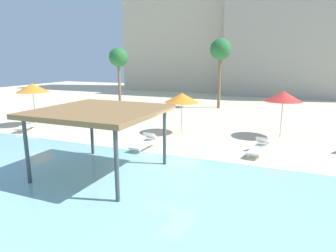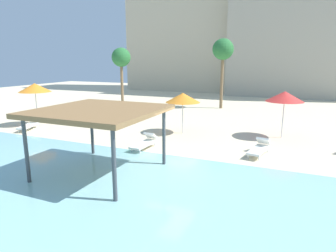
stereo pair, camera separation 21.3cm
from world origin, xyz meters
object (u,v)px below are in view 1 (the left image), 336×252
(beach_umbrella_orange_0, at_px, (182,98))
(lounge_chair_5, at_px, (80,114))
(lounge_chair_3, at_px, (259,147))
(shade_pavilion, at_px, (100,113))
(lounge_chair_0, at_px, (145,142))
(beach_umbrella_red_4, at_px, (283,96))
(palm_tree_1, at_px, (220,51))
(lounge_chair_2, at_px, (27,125))
(beach_umbrella_orange_2, at_px, (32,88))
(palm_tree_0, at_px, (118,58))
(lounge_chair_1, at_px, (57,110))

(beach_umbrella_orange_0, distance_m, lounge_chair_5, 9.20)
(beach_umbrella_orange_0, distance_m, lounge_chair_3, 5.75)
(shade_pavilion, relative_size, lounge_chair_0, 2.29)
(beach_umbrella_red_4, bearing_deg, palm_tree_1, 122.10)
(beach_umbrella_orange_0, distance_m, beach_umbrella_red_4, 5.77)
(lounge_chair_2, distance_m, lounge_chair_5, 4.55)
(shade_pavilion, bearing_deg, lounge_chair_5, 132.94)
(beach_umbrella_red_4, bearing_deg, lounge_chair_0, -140.67)
(beach_umbrella_orange_2, relative_size, lounge_chair_3, 1.46)
(lounge_chair_0, distance_m, lounge_chair_5, 9.84)
(beach_umbrella_red_4, xyz_separation_m, lounge_chair_5, (-14.50, 0.20, -2.06))
(beach_umbrella_orange_0, xyz_separation_m, lounge_chair_0, (-0.58, -3.78, -1.86))
(lounge_chair_2, xyz_separation_m, lounge_chair_5, (0.56, 4.51, 0.00))
(beach_umbrella_orange_0, height_order, lounge_chair_0, beach_umbrella_orange_0)
(beach_umbrella_red_4, height_order, palm_tree_1, palm_tree_1)
(lounge_chair_2, relative_size, palm_tree_1, 0.31)
(shade_pavilion, height_order, beach_umbrella_orange_2, beach_umbrella_orange_2)
(beach_umbrella_orange_2, xyz_separation_m, palm_tree_1, (9.68, 12.45, 2.62))
(beach_umbrella_orange_0, relative_size, lounge_chair_5, 1.25)
(shade_pavilion, height_order, palm_tree_1, palm_tree_1)
(beach_umbrella_orange_2, relative_size, lounge_chair_5, 1.46)
(shade_pavilion, relative_size, palm_tree_0, 0.78)
(lounge_chair_1, relative_size, lounge_chair_3, 1.01)
(lounge_chair_0, distance_m, lounge_chair_2, 8.90)
(shade_pavilion, xyz_separation_m, lounge_chair_1, (-11.22, 9.58, -2.10))
(lounge_chair_1, bearing_deg, lounge_chair_0, 83.85)
(lounge_chair_2, bearing_deg, beach_umbrella_orange_2, 179.97)
(beach_umbrella_orange_0, height_order, lounge_chair_5, beach_umbrella_orange_0)
(beach_umbrella_orange_2, bearing_deg, beach_umbrella_red_4, 11.54)
(beach_umbrella_orange_0, xyz_separation_m, palm_tree_1, (-0.20, 10.58, 3.01))
(lounge_chair_5, height_order, palm_tree_1, palm_tree_1)
(shade_pavilion, distance_m, beach_umbrella_red_4, 10.70)
(lounge_chair_5, xyz_separation_m, palm_tree_1, (8.68, 9.08, 4.87))
(lounge_chair_1, distance_m, palm_tree_0, 8.66)
(beach_umbrella_orange_2, relative_size, palm_tree_0, 0.51)
(beach_umbrella_red_4, distance_m, lounge_chair_3, 4.37)
(shade_pavilion, relative_size, lounge_chair_1, 2.22)
(beach_umbrella_orange_2, xyz_separation_m, lounge_chair_3, (14.73, -0.62, -2.25))
(beach_umbrella_orange_2, xyz_separation_m, lounge_chair_5, (1.01, 3.37, -2.25))
(lounge_chair_1, bearing_deg, palm_tree_1, 147.78)
(lounge_chair_1, relative_size, palm_tree_0, 0.35)
(beach_umbrella_red_4, relative_size, lounge_chair_3, 1.36)
(lounge_chair_0, distance_m, palm_tree_1, 15.17)
(lounge_chair_2, bearing_deg, palm_tree_1, 124.48)
(shade_pavilion, relative_size, palm_tree_1, 0.70)
(lounge_chair_3, bearing_deg, lounge_chair_1, -95.66)
(beach_umbrella_orange_0, bearing_deg, lounge_chair_5, 170.41)
(beach_umbrella_orange_2, distance_m, lounge_chair_1, 4.97)
(beach_umbrella_orange_0, xyz_separation_m, lounge_chair_5, (-8.88, 1.50, -1.86))
(palm_tree_0, bearing_deg, shade_pavilion, -60.22)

